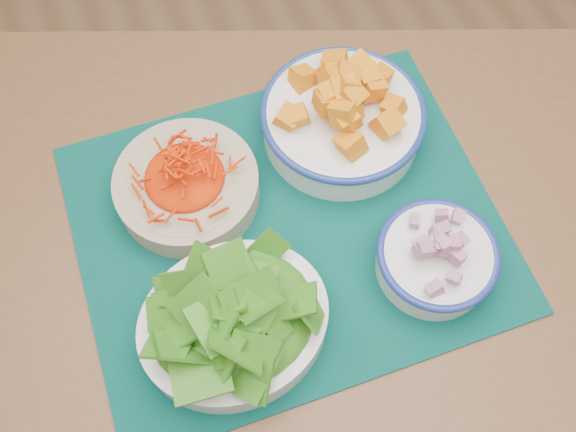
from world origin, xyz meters
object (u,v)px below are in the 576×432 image
object	(u,v)px
onion_bowl	(437,256)
squash_bowl	(343,111)
table	(335,273)
lettuce_bowl	(233,318)
carrot_bowl	(186,182)
placemat	(288,227)

from	to	relation	value
onion_bowl	squash_bowl	bearing A→B (deg)	96.30
table	onion_bowl	distance (m)	0.19
table	squash_bowl	xyz separation A→B (m)	(0.07, 0.16, 0.17)
squash_bowl	lettuce_bowl	size ratio (longest dim) A/B	1.20
squash_bowl	lettuce_bowl	distance (m)	0.32
table	carrot_bowl	bearing A→B (deg)	160.67
table	placemat	world-z (taller)	placemat
table	placemat	bearing A→B (deg)	161.82
lettuce_bowl	placemat	bearing A→B (deg)	40.77
table	onion_bowl	size ratio (longest dim) A/B	7.04
carrot_bowl	lettuce_bowl	world-z (taller)	lettuce_bowl
carrot_bowl	placemat	bearing A→B (deg)	-41.03
carrot_bowl	onion_bowl	xyz separation A→B (m)	(0.26, -0.22, 0.00)
lettuce_bowl	onion_bowl	bearing A→B (deg)	-6.63
table	lettuce_bowl	xyz separation A→B (m)	(-0.17, -0.06, 0.16)
lettuce_bowl	table	bearing A→B (deg)	17.05
table	squash_bowl	bearing A→B (deg)	87.53
placemat	onion_bowl	xyz separation A→B (m)	(0.15, -0.12, 0.04)
placemat	squash_bowl	bearing A→B (deg)	43.49
placemat	carrot_bowl	bearing A→B (deg)	141.09
carrot_bowl	squash_bowl	size ratio (longest dim) A/B	0.79
placemat	table	bearing A→B (deg)	-37.18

